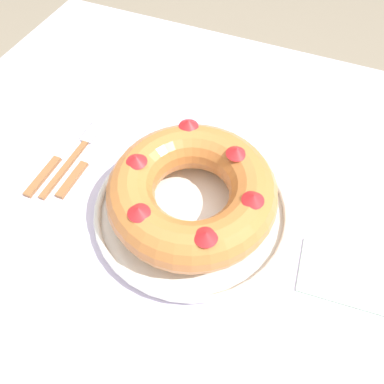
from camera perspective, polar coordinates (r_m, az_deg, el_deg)
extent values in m
plane|color=gray|center=(1.39, -0.01, -21.53)|extent=(8.00, 8.00, 0.00)
cube|color=silver|center=(0.68, -0.01, -6.13)|extent=(1.29, 1.19, 0.03)
cylinder|color=brown|center=(1.47, -13.17, 10.96)|extent=(0.06, 0.06, 0.74)
cylinder|color=white|center=(0.68, 0.00, -2.95)|extent=(0.34, 0.34, 0.01)
torus|color=white|center=(0.67, 0.00, -2.33)|extent=(0.35, 0.35, 0.01)
torus|color=#C67538|center=(0.63, 0.00, 0.00)|extent=(0.29, 0.29, 0.08)
cone|color=red|center=(0.58, 9.34, -0.86)|extent=(0.05, 0.05, 0.01)
cone|color=red|center=(0.63, 6.82, 6.22)|extent=(0.04, 0.04, 0.01)
cone|color=red|center=(0.67, -0.52, 10.44)|extent=(0.05, 0.05, 0.01)
cone|color=red|center=(0.62, -8.49, 5.00)|extent=(0.05, 0.05, 0.01)
cone|color=red|center=(0.56, -8.15, -2.80)|extent=(0.04, 0.04, 0.01)
cone|color=red|center=(0.53, 2.13, -6.58)|extent=(0.05, 0.05, 0.01)
cube|color=#936038|center=(0.78, -18.85, 3.35)|extent=(0.01, 0.15, 0.01)
cube|color=silver|center=(0.83, -14.84, 8.73)|extent=(0.02, 0.06, 0.01)
cube|color=#936038|center=(0.79, -21.77, 2.21)|extent=(0.02, 0.10, 0.01)
cube|color=silver|center=(0.83, -17.40, 7.96)|extent=(0.02, 0.12, 0.00)
cube|color=#936038|center=(0.76, -17.79, 1.81)|extent=(0.02, 0.09, 0.01)
cube|color=silver|center=(0.81, -13.98, 7.08)|extent=(0.02, 0.11, 0.00)
cube|color=#B2D1B7|center=(0.67, 22.14, -11.68)|extent=(0.15, 0.11, 0.00)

